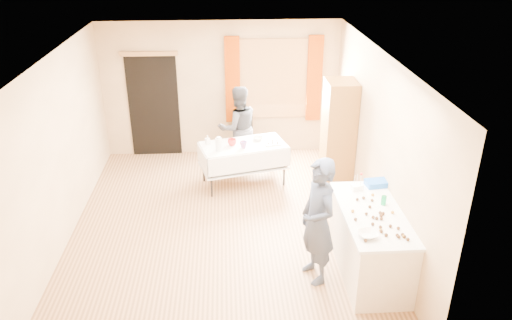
{
  "coord_description": "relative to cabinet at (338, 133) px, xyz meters",
  "views": [
    {
      "loc": [
        0.09,
        -6.48,
        4.15
      ],
      "look_at": [
        0.5,
        0.0,
        1.08
      ],
      "focal_mm": 35.0,
      "sensor_mm": 36.0,
      "label": 1
    }
  ],
  "objects": [
    {
      "name": "chair",
      "position": [
        -1.53,
        1.04,
        -0.64
      ],
      "size": [
        0.52,
        0.52,
        0.97
      ],
      "rotation": [
        0.0,
        0.0,
        0.37
      ],
      "color": "black",
      "rests_on": "floor"
    },
    {
      "name": "woman",
      "position": [
        -1.69,
        0.73,
        -0.14
      ],
      "size": [
        1.08,
        1.01,
        1.57
      ],
      "primitive_type": "imported",
      "rotation": [
        0.0,
        0.0,
        3.43
      ],
      "color": "black",
      "rests_on": "floor"
    },
    {
      "name": "pastry_tray",
      "position": [
        -1.12,
        0.03,
        -0.16
      ],
      "size": [
        0.32,
        0.26,
        0.02
      ],
      "primitive_type": "cube",
      "rotation": [
        0.0,
        0.0,
        0.25
      ],
      "color": "white",
      "rests_on": "party_table"
    },
    {
      "name": "soda_can",
      "position": [
        0.07,
        -2.38,
        0.05
      ],
      "size": [
        0.08,
        0.08,
        0.12
      ],
      "primitive_type": "cylinder",
      "rotation": [
        0.0,
        0.0,
        -0.17
      ],
      "color": "#0D813F",
      "rests_on": "counter"
    },
    {
      "name": "cup_red",
      "position": [
        -1.82,
        0.01,
        -0.12
      ],
      "size": [
        0.27,
        0.27,
        0.12
      ],
      "primitive_type": "imported",
      "rotation": [
        0.0,
        0.0,
        0.51
      ],
      "color": "red",
      "rests_on": "party_table"
    },
    {
      "name": "cup_rainbow",
      "position": [
        -1.63,
        -0.11,
        -0.12
      ],
      "size": [
        0.16,
        0.16,
        0.12
      ],
      "primitive_type": "imported",
      "rotation": [
        0.0,
        0.0,
        0.15
      ],
      "color": "red",
      "rests_on": "party_table"
    },
    {
      "name": "small_bowl",
      "position": [
        -1.37,
        0.22,
        -0.15
      ],
      "size": [
        0.3,
        0.3,
        0.06
      ],
      "primitive_type": "imported",
      "rotation": [
        0.0,
        0.0,
        0.37
      ],
      "color": "white",
      "rests_on": "party_table"
    },
    {
      "name": "bottle",
      "position": [
        -2.24,
        0.09,
        -0.1
      ],
      "size": [
        0.13,
        0.13,
        0.16
      ],
      "primitive_type": "imported",
      "rotation": [
        0.0,
        0.0,
        0.52
      ],
      "color": "white",
      "rests_on": "party_table"
    },
    {
      "name": "counter",
      "position": [
        -0.1,
        -2.55,
        -0.47
      ],
      "size": [
        0.78,
        1.64,
        0.91
      ],
      "color": "beige",
      "rests_on": "floor"
    },
    {
      "name": "mixing_bowl",
      "position": [
        -0.32,
        -3.08,
        0.01
      ],
      "size": [
        0.3,
        0.3,
        0.06
      ],
      "primitive_type": "imported",
      "rotation": [
        0.0,
        0.0,
        0.15
      ],
      "color": "white",
      "rests_on": "counter"
    },
    {
      "name": "curtain_left",
      "position": [
        -1.77,
        1.36,
        0.58
      ],
      "size": [
        0.28,
        0.06,
        1.65
      ],
      "primitive_type": "cube",
      "color": "#882D00",
      "rests_on": "wall_back"
    },
    {
      "name": "window_frame",
      "position": [
        -0.99,
        1.41,
        0.58
      ],
      "size": [
        1.32,
        0.06,
        1.52
      ],
      "primitive_type": "cube",
      "color": "olive",
      "rests_on": "wall_back"
    },
    {
      "name": "cake_balls",
      "position": [
        -0.08,
        -2.78,
        0.01
      ],
      "size": [
        0.54,
        1.08,
        0.04
      ],
      "color": "#3F2314",
      "rests_on": "counter"
    },
    {
      "name": "door_lintel",
      "position": [
        -3.29,
        1.39,
        1.1
      ],
      "size": [
        1.05,
        0.06,
        0.08
      ],
      "primitive_type": "cube",
      "color": "olive",
      "rests_on": "wall_back"
    },
    {
      "name": "wall_front",
      "position": [
        -1.99,
        -4.07,
        0.38
      ],
      "size": [
        4.5,
        0.02,
        2.6
      ],
      "primitive_type": "cube",
      "color": "tan",
      "rests_on": "floor"
    },
    {
      "name": "cabinet",
      "position": [
        0.0,
        0.0,
        0.0
      ],
      "size": [
        0.5,
        0.6,
        1.85
      ],
      "primitive_type": "cube",
      "color": "brown",
      "rests_on": "floor"
    },
    {
      "name": "doorway",
      "position": [
        -3.29,
        1.42,
        0.08
      ],
      "size": [
        0.95,
        0.04,
        2.0
      ],
      "primitive_type": "cube",
      "color": "black",
      "rests_on": "floor"
    },
    {
      "name": "blue_basket",
      "position": [
        0.13,
        -1.88,
        0.03
      ],
      "size": [
        0.32,
        0.24,
        0.08
      ],
      "primitive_type": "cube",
      "rotation": [
        0.0,
        0.0,
        0.13
      ],
      "color": "blue",
      "rests_on": "counter"
    },
    {
      "name": "party_table",
      "position": [
        -1.63,
        0.04,
        -0.48
      ],
      "size": [
        1.6,
        1.09,
        0.75
      ],
      "rotation": [
        0.0,
        0.0,
        0.26
      ],
      "color": "black",
      "rests_on": "floor"
    },
    {
      "name": "pitcher",
      "position": [
        -2.04,
        -0.2,
        -0.06
      ],
      "size": [
        0.14,
        0.14,
        0.22
      ],
      "primitive_type": "cylinder",
      "rotation": [
        0.0,
        0.0,
        0.39
      ],
      "color": "silver",
      "rests_on": "party_table"
    },
    {
      "name": "wall_left",
      "position": [
        -4.25,
        -1.31,
        0.38
      ],
      "size": [
        0.02,
        5.5,
        2.6
      ],
      "primitive_type": "cube",
      "color": "tan",
      "rests_on": "floor"
    },
    {
      "name": "ceiling",
      "position": [
        -1.99,
        -1.31,
        1.69
      ],
      "size": [
        4.5,
        5.5,
        0.02
      ],
      "primitive_type": "cube",
      "color": "white",
      "rests_on": "floor"
    },
    {
      "name": "curtain_right",
      "position": [
        -0.21,
        1.36,
        0.58
      ],
      "size": [
        0.28,
        0.06,
        1.65
      ],
      "primitive_type": "cube",
      "color": "#882D00",
      "rests_on": "wall_back"
    },
    {
      "name": "wall_right",
      "position": [
        0.27,
        -1.31,
        0.38
      ],
      "size": [
        0.02,
        5.5,
        2.6
      ],
      "primitive_type": "cube",
      "color": "tan",
      "rests_on": "floor"
    },
    {
      "name": "window_pane",
      "position": [
        -0.99,
        1.39,
        0.58
      ],
      "size": [
        1.2,
        0.02,
        1.4
      ],
      "primitive_type": "cube",
      "color": "white",
      "rests_on": "wall_back"
    },
    {
      "name": "floor",
      "position": [
        -1.99,
        -1.31,
        -0.93
      ],
      "size": [
        4.5,
        5.5,
        0.02
      ],
      "primitive_type": "cube",
      "color": "#9E7047",
      "rests_on": "ground"
    },
    {
      "name": "girl",
      "position": [
        -0.81,
        -2.62,
        -0.09
      ],
      "size": [
        0.85,
        0.76,
        1.68
      ],
      "primitive_type": "imported",
      "rotation": [
        0.0,
        0.0,
        -1.26
      ],
      "color": "#262E43",
      "rests_on": "floor"
    },
    {
      "name": "foam_block",
      "position": [
        -0.17,
        -1.98,
        0.03
      ],
      "size": [
        0.17,
        0.13,
        0.08
      ],
      "primitive_type": "cube",
      "rotation": [
        0.0,
        0.0,
        0.24
      ],
      "color": "white",
      "rests_on": "counter"
    },
    {
      "name": "wall_back",
      "position": [
        -1.99,
        1.45,
        0.38
      ],
      "size": [
        4.5,
        0.02,
        2.6
      ],
      "primitive_type": "cube",
      "color": "tan",
      "rests_on": "floor"
    }
  ]
}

